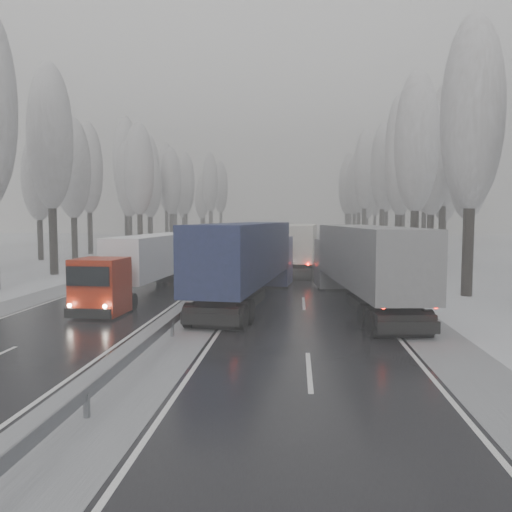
# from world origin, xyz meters

# --- Properties ---
(ground) EXTENTS (260.00, 260.00, 0.00)m
(ground) POSITION_xyz_m (0.00, 0.00, 0.00)
(ground) COLOR silver
(ground) RESTS_ON ground
(carriageway_right) EXTENTS (7.50, 200.00, 0.03)m
(carriageway_right) POSITION_xyz_m (5.25, 30.00, 0.01)
(carriageway_right) COLOR black
(carriageway_right) RESTS_ON ground
(carriageway_left) EXTENTS (7.50, 200.00, 0.03)m
(carriageway_left) POSITION_xyz_m (-5.25, 30.00, 0.01)
(carriageway_left) COLOR black
(carriageway_left) RESTS_ON ground
(median_slush) EXTENTS (3.00, 200.00, 0.04)m
(median_slush) POSITION_xyz_m (0.00, 30.00, 0.02)
(median_slush) COLOR gray
(median_slush) RESTS_ON ground
(shoulder_right) EXTENTS (2.40, 200.00, 0.04)m
(shoulder_right) POSITION_xyz_m (10.20, 30.00, 0.02)
(shoulder_right) COLOR gray
(shoulder_right) RESTS_ON ground
(shoulder_left) EXTENTS (2.40, 200.00, 0.04)m
(shoulder_left) POSITION_xyz_m (-10.20, 30.00, 0.02)
(shoulder_left) COLOR gray
(shoulder_left) RESTS_ON ground
(median_guardrail) EXTENTS (0.12, 200.00, 0.76)m
(median_guardrail) POSITION_xyz_m (0.00, 29.99, 0.60)
(median_guardrail) COLOR slate
(median_guardrail) RESTS_ON ground
(tree_16) EXTENTS (3.60, 3.60, 16.53)m
(tree_16) POSITION_xyz_m (15.04, 15.67, 10.67)
(tree_16) COLOR black
(tree_16) RESTS_ON ground
(tree_18) EXTENTS (3.60, 3.60, 16.58)m
(tree_18) POSITION_xyz_m (14.51, 27.03, 10.70)
(tree_18) COLOR black
(tree_18) RESTS_ON ground
(tree_19) EXTENTS (3.60, 3.60, 14.57)m
(tree_19) POSITION_xyz_m (20.02, 31.03, 9.42)
(tree_19) COLOR black
(tree_19) RESTS_ON ground
(tree_20) EXTENTS (3.60, 3.60, 15.71)m
(tree_20) POSITION_xyz_m (17.90, 35.17, 10.14)
(tree_20) COLOR black
(tree_20) RESTS_ON ground
(tree_21) EXTENTS (3.60, 3.60, 18.62)m
(tree_21) POSITION_xyz_m (20.12, 39.17, 12.00)
(tree_21) COLOR black
(tree_21) RESTS_ON ground
(tree_22) EXTENTS (3.60, 3.60, 15.86)m
(tree_22) POSITION_xyz_m (17.02, 45.60, 10.24)
(tree_22) COLOR black
(tree_22) RESTS_ON ground
(tree_23) EXTENTS (3.60, 3.60, 13.55)m
(tree_23) POSITION_xyz_m (23.31, 49.60, 8.77)
(tree_23) COLOR black
(tree_23) RESTS_ON ground
(tree_24) EXTENTS (3.60, 3.60, 20.49)m
(tree_24) POSITION_xyz_m (17.90, 51.02, 13.19)
(tree_24) COLOR black
(tree_24) RESTS_ON ground
(tree_25) EXTENTS (3.60, 3.60, 19.44)m
(tree_25) POSITION_xyz_m (24.81, 55.02, 12.52)
(tree_25) COLOR black
(tree_25) RESTS_ON ground
(tree_26) EXTENTS (3.60, 3.60, 18.78)m
(tree_26) POSITION_xyz_m (17.56, 61.27, 12.10)
(tree_26) COLOR black
(tree_26) RESTS_ON ground
(tree_27) EXTENTS (3.60, 3.60, 17.62)m
(tree_27) POSITION_xyz_m (24.72, 65.27, 11.36)
(tree_27) COLOR black
(tree_27) RESTS_ON ground
(tree_28) EXTENTS (3.60, 3.60, 19.62)m
(tree_28) POSITION_xyz_m (16.34, 71.95, 12.64)
(tree_28) COLOR black
(tree_28) RESTS_ON ground
(tree_29) EXTENTS (3.60, 3.60, 18.11)m
(tree_29) POSITION_xyz_m (23.71, 75.95, 11.67)
(tree_29) COLOR black
(tree_29) RESTS_ON ground
(tree_30) EXTENTS (3.60, 3.60, 17.86)m
(tree_30) POSITION_xyz_m (16.56, 81.70, 11.52)
(tree_30) COLOR black
(tree_30) RESTS_ON ground
(tree_31) EXTENTS (3.60, 3.60, 18.58)m
(tree_31) POSITION_xyz_m (22.48, 85.70, 11.97)
(tree_31) COLOR black
(tree_31) RESTS_ON ground
(tree_32) EXTENTS (3.60, 3.60, 17.33)m
(tree_32) POSITION_xyz_m (16.63, 89.21, 11.18)
(tree_32) COLOR black
(tree_32) RESTS_ON ground
(tree_33) EXTENTS (3.60, 3.60, 14.33)m
(tree_33) POSITION_xyz_m (19.77, 93.21, 9.26)
(tree_33) COLOR black
(tree_33) RESTS_ON ground
(tree_34) EXTENTS (3.60, 3.60, 17.63)m
(tree_34) POSITION_xyz_m (15.73, 96.32, 11.37)
(tree_34) COLOR black
(tree_34) RESTS_ON ground
(tree_35) EXTENTS (3.60, 3.60, 18.25)m
(tree_35) POSITION_xyz_m (24.94, 100.32, 11.77)
(tree_35) COLOR black
(tree_35) RESTS_ON ground
(tree_36) EXTENTS (3.60, 3.60, 20.23)m
(tree_36) POSITION_xyz_m (17.04, 106.16, 13.02)
(tree_36) COLOR black
(tree_36) RESTS_ON ground
(tree_37) EXTENTS (3.60, 3.60, 16.37)m
(tree_37) POSITION_xyz_m (24.02, 110.16, 10.56)
(tree_37) COLOR black
(tree_37) RESTS_ON ground
(tree_38) EXTENTS (3.60, 3.60, 17.97)m
(tree_38) POSITION_xyz_m (18.73, 116.73, 11.59)
(tree_38) COLOR black
(tree_38) RESTS_ON ground
(tree_39) EXTENTS (3.60, 3.60, 16.19)m
(tree_39) POSITION_xyz_m (21.55, 120.73, 10.45)
(tree_39) COLOR black
(tree_39) RESTS_ON ground
(tree_58) EXTENTS (3.60, 3.60, 17.21)m
(tree_58) POSITION_xyz_m (-15.13, 24.57, 11.10)
(tree_58) COLOR black
(tree_58) RESTS_ON ground
(tree_60) EXTENTS (3.60, 3.60, 14.84)m
(tree_60) POSITION_xyz_m (-17.75, 34.20, 9.59)
(tree_60) COLOR black
(tree_60) RESTS_ON ground
(tree_61) EXTENTS (3.60, 3.60, 13.95)m
(tree_61) POSITION_xyz_m (-23.52, 38.20, 9.02)
(tree_61) COLOR black
(tree_61) RESTS_ON ground
(tree_62) EXTENTS (3.60, 3.60, 16.04)m
(tree_62) POSITION_xyz_m (-13.94, 43.73, 10.36)
(tree_62) COLOR black
(tree_62) RESTS_ON ground
(tree_63) EXTENTS (3.60, 3.60, 16.88)m
(tree_63) POSITION_xyz_m (-21.85, 47.73, 10.89)
(tree_63) COLOR black
(tree_63) RESTS_ON ground
(tree_64) EXTENTS (3.60, 3.60, 15.42)m
(tree_64) POSITION_xyz_m (-18.26, 52.71, 9.96)
(tree_64) COLOR black
(tree_64) RESTS_ON ground
(tree_65) EXTENTS (3.60, 3.60, 19.48)m
(tree_65) POSITION_xyz_m (-20.05, 56.71, 12.55)
(tree_65) COLOR black
(tree_65) RESTS_ON ground
(tree_66) EXTENTS (3.60, 3.60, 15.23)m
(tree_66) POSITION_xyz_m (-18.16, 62.35, 9.84)
(tree_66) COLOR black
(tree_66) RESTS_ON ground
(tree_67) EXTENTS (3.60, 3.60, 17.09)m
(tree_67) POSITION_xyz_m (-19.54, 66.35, 11.03)
(tree_67) COLOR black
(tree_67) RESTS_ON ground
(tree_68) EXTENTS (3.60, 3.60, 16.65)m
(tree_68) POSITION_xyz_m (-16.58, 69.11, 10.75)
(tree_68) COLOR black
(tree_68) RESTS_ON ground
(tree_69) EXTENTS (3.60, 3.60, 19.35)m
(tree_69) POSITION_xyz_m (-21.42, 73.11, 12.46)
(tree_69) COLOR black
(tree_69) RESTS_ON ground
(tree_70) EXTENTS (3.60, 3.60, 17.09)m
(tree_70) POSITION_xyz_m (-16.33, 79.19, 11.03)
(tree_70) COLOR black
(tree_70) RESTS_ON ground
(tree_71) EXTENTS (3.60, 3.60, 19.61)m
(tree_71) POSITION_xyz_m (-21.09, 83.19, 12.63)
(tree_71) COLOR black
(tree_71) RESTS_ON ground
(tree_72) EXTENTS (3.60, 3.60, 15.11)m
(tree_72) POSITION_xyz_m (-18.93, 88.54, 9.76)
(tree_72) COLOR black
(tree_72) RESTS_ON ground
(tree_73) EXTENTS (3.60, 3.60, 17.22)m
(tree_73) POSITION_xyz_m (-21.82, 92.54, 11.11)
(tree_73) COLOR black
(tree_73) RESTS_ON ground
(tree_74) EXTENTS (3.60, 3.60, 19.68)m
(tree_74) POSITION_xyz_m (-15.07, 99.33, 12.67)
(tree_74) COLOR black
(tree_74) RESTS_ON ground
(tree_75) EXTENTS (3.60, 3.60, 18.60)m
(tree_75) POSITION_xyz_m (-24.20, 103.33, 11.99)
(tree_75) COLOR black
(tree_75) RESTS_ON ground
(tree_76) EXTENTS (3.60, 3.60, 18.55)m
(tree_76) POSITION_xyz_m (-14.05, 108.72, 11.95)
(tree_76) COLOR black
(tree_76) RESTS_ON ground
(tree_77) EXTENTS (3.60, 3.60, 14.32)m
(tree_77) POSITION_xyz_m (-19.66, 112.72, 9.26)
(tree_77) COLOR black
(tree_77) RESTS_ON ground
(tree_78) EXTENTS (3.60, 3.60, 19.55)m
(tree_78) POSITION_xyz_m (-17.56, 115.31, 12.59)
(tree_78) COLOR black
(tree_78) RESTS_ON ground
(tree_79) EXTENTS (3.60, 3.60, 17.07)m
(tree_79) POSITION_xyz_m (-20.33, 119.31, 11.01)
(tree_79) COLOR black
(tree_79) RESTS_ON ground
(truck_grey_tarp) EXTENTS (4.37, 16.70, 4.25)m
(truck_grey_tarp) POSITION_xyz_m (8.21, 11.46, 2.48)
(truck_grey_tarp) COLOR #56575C
(truck_grey_tarp) RESTS_ON ground
(truck_blue_box) EXTENTS (4.69, 17.25, 4.39)m
(truck_blue_box) POSITION_xyz_m (2.29, 12.29, 2.56)
(truck_blue_box) COLOR #1F214D
(truck_blue_box) RESTS_ON ground
(truck_cream_box) EXTENTS (3.49, 16.01, 4.08)m
(truck_cream_box) POSITION_xyz_m (5.20, 28.69, 2.38)
(truck_cream_box) COLOR #A39C90
(truck_cream_box) RESTS_ON ground
(box_truck_distant) EXTENTS (3.32, 8.46, 3.08)m
(box_truck_distant) POSITION_xyz_m (3.84, 74.87, 1.57)
(box_truck_distant) COLOR #B8BABF
(box_truck_distant) RESTS_ON ground
(truck_red_white) EXTENTS (3.00, 14.16, 3.61)m
(truck_red_white) POSITION_xyz_m (-4.01, 14.44, 2.11)
(truck_red_white) COLOR #9F1C08
(truck_red_white) RESTS_ON ground
(truck_red_red) EXTENTS (3.58, 15.03, 3.82)m
(truck_red_red) POSITION_xyz_m (-7.16, 45.76, 2.23)
(truck_red_red) COLOR red
(truck_red_red) RESTS_ON ground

